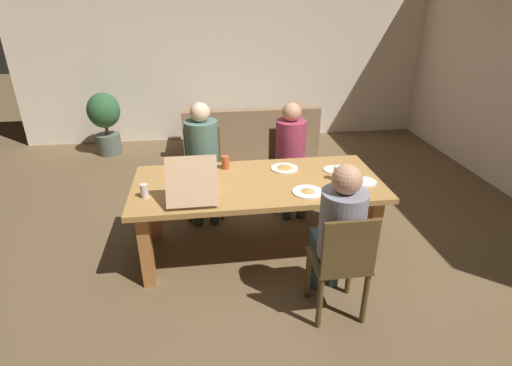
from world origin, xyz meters
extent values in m
plane|color=brown|center=(0.00, 0.00, 0.00)|extent=(20.00, 20.00, 0.00)
cube|color=#F4E4CE|center=(0.00, 3.40, 1.45)|extent=(6.51, 0.12, 2.91)
cube|color=#AF7E41|center=(0.00, 0.00, 0.71)|extent=(2.19, 0.98, 0.05)
cube|color=#B6723B|center=(-0.97, -0.37, 0.34)|extent=(0.10, 0.10, 0.68)
cube|color=#B6723B|center=(0.97, -0.37, 0.34)|extent=(0.10, 0.10, 0.68)
cube|color=#B6723B|center=(-0.97, 0.37, 0.34)|extent=(0.10, 0.10, 0.68)
cube|color=#B6723B|center=(0.97, 0.37, 0.34)|extent=(0.10, 0.10, 0.68)
cylinder|color=brown|center=(-0.30, 0.63, 0.23)|extent=(0.05, 0.05, 0.45)
cylinder|color=brown|center=(-0.64, 0.63, 0.23)|extent=(0.05, 0.05, 0.45)
cylinder|color=brown|center=(-0.30, 1.02, 0.23)|extent=(0.05, 0.05, 0.45)
cylinder|color=brown|center=(-0.64, 1.02, 0.23)|extent=(0.05, 0.05, 0.45)
cube|color=brown|center=(-0.47, 0.82, 0.46)|extent=(0.41, 0.45, 0.02)
cube|color=brown|center=(-0.47, 1.03, 0.70)|extent=(0.39, 0.03, 0.45)
cylinder|color=#2C3436|center=(-0.39, 0.55, 0.24)|extent=(0.10, 0.10, 0.47)
cylinder|color=#2C3436|center=(-0.56, 0.55, 0.24)|extent=(0.10, 0.10, 0.47)
cube|color=#2C3436|center=(-0.47, 0.68, 0.52)|extent=(0.31, 0.29, 0.11)
cylinder|color=#4E7060|center=(-0.47, 0.82, 0.79)|extent=(0.34, 0.34, 0.53)
sphere|color=beige|center=(-0.47, 0.82, 1.15)|extent=(0.21, 0.21, 0.21)
cylinder|color=brown|center=(0.31, -0.69, 0.23)|extent=(0.04, 0.04, 0.45)
cylinder|color=brown|center=(0.65, -0.69, 0.23)|extent=(0.04, 0.04, 0.45)
cylinder|color=brown|center=(0.31, -1.02, 0.23)|extent=(0.04, 0.04, 0.45)
cylinder|color=brown|center=(0.65, -1.02, 0.23)|extent=(0.04, 0.04, 0.45)
cube|color=brown|center=(0.48, -0.86, 0.46)|extent=(0.40, 0.39, 0.02)
cube|color=brown|center=(0.48, -1.04, 0.69)|extent=(0.38, 0.03, 0.43)
cylinder|color=#31434D|center=(0.40, -0.58, 0.24)|extent=(0.10, 0.10, 0.47)
cylinder|color=#31434D|center=(0.56, -0.58, 0.24)|extent=(0.10, 0.10, 0.47)
cube|color=#31434D|center=(0.48, -0.71, 0.52)|extent=(0.29, 0.29, 0.11)
cylinder|color=gray|center=(0.48, -0.86, 0.77)|extent=(0.33, 0.33, 0.50)
sphere|color=tan|center=(0.48, -0.86, 1.12)|extent=(0.21, 0.21, 0.21)
cylinder|color=brown|center=(0.67, 0.67, 0.23)|extent=(0.04, 0.04, 0.45)
cylinder|color=brown|center=(0.29, 0.67, 0.23)|extent=(0.04, 0.04, 0.45)
cylinder|color=brown|center=(0.67, 1.00, 0.23)|extent=(0.04, 0.04, 0.45)
cylinder|color=brown|center=(0.29, 1.00, 0.23)|extent=(0.04, 0.04, 0.45)
cube|color=brown|center=(0.48, 0.83, 0.46)|extent=(0.44, 0.39, 0.02)
cube|color=brown|center=(0.48, 1.01, 0.68)|extent=(0.42, 0.03, 0.41)
cylinder|color=#303A46|center=(0.56, 0.55, 0.24)|extent=(0.10, 0.10, 0.47)
cylinder|color=#303A46|center=(0.40, 0.55, 0.24)|extent=(0.10, 0.10, 0.47)
cube|color=#303A46|center=(0.48, 0.69, 0.52)|extent=(0.29, 0.30, 0.11)
cylinder|color=#A2354E|center=(0.48, 0.83, 0.77)|extent=(0.32, 0.32, 0.50)
sphere|color=tan|center=(0.48, 0.83, 1.11)|extent=(0.20, 0.20, 0.20)
cube|color=tan|center=(-0.56, -0.02, 0.75)|extent=(0.40, 0.40, 0.03)
cylinder|color=#BF8C37|center=(-0.56, -0.02, 0.77)|extent=(0.35, 0.35, 0.01)
cube|color=tan|center=(-0.56, -0.34, 0.93)|extent=(0.40, 0.23, 0.34)
cylinder|color=white|center=(0.75, 0.14, 0.74)|extent=(0.20, 0.20, 0.01)
cylinder|color=white|center=(0.38, -0.27, 0.74)|extent=(0.26, 0.26, 0.01)
cone|color=tan|center=(0.38, -0.27, 0.75)|extent=(0.12, 0.12, 0.02)
cylinder|color=white|center=(0.29, 0.24, 0.74)|extent=(0.26, 0.26, 0.01)
cone|color=#C98E46|center=(0.29, 0.24, 0.75)|extent=(0.14, 0.14, 0.02)
cylinder|color=white|center=(0.93, -0.15, 0.74)|extent=(0.22, 0.22, 0.01)
cylinder|color=silver|center=(-0.95, -0.17, 0.79)|extent=(0.06, 0.06, 0.11)
cylinder|color=silver|center=(0.71, -0.06, 0.80)|extent=(0.08, 0.08, 0.13)
cylinder|color=silver|center=(0.68, -0.36, 0.79)|extent=(0.07, 0.07, 0.11)
cylinder|color=#BB532B|center=(-0.26, 0.33, 0.79)|extent=(0.07, 0.07, 0.12)
cube|color=#907252|center=(0.25, 2.68, 0.22)|extent=(1.98, 0.83, 0.44)
cube|color=#907252|center=(0.25, 2.35, 0.59)|extent=(1.98, 0.16, 0.30)
cube|color=#907252|center=(-0.64, 2.68, 0.53)|extent=(0.20, 0.79, 0.18)
cube|color=#907252|center=(1.14, 2.68, 0.53)|extent=(0.20, 0.79, 0.18)
cylinder|color=#555F54|center=(-1.89, 2.84, 0.15)|extent=(0.35, 0.35, 0.30)
cylinder|color=brown|center=(-1.89, 2.84, 0.39)|extent=(0.05, 0.05, 0.18)
ellipsoid|color=#2F6137|center=(-1.89, 2.84, 0.67)|extent=(0.47, 0.47, 0.52)
camera|label=1|loc=(-0.45, -3.16, 2.25)|focal=28.02mm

